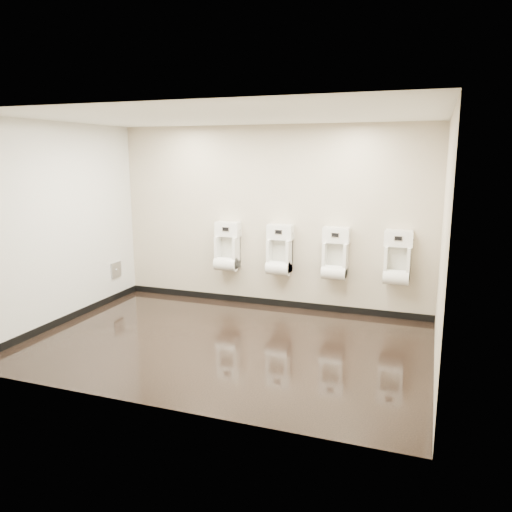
% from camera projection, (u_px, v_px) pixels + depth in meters
% --- Properties ---
extents(ground, '(5.00, 3.50, 0.00)m').
position_uv_depth(ground, '(227.00, 343.00, 6.36)').
color(ground, black).
rests_on(ground, ground).
extents(ceiling, '(5.00, 3.50, 0.00)m').
position_uv_depth(ceiling, '(224.00, 116.00, 5.81)').
color(ceiling, silver).
extents(back_wall, '(5.00, 0.02, 2.80)m').
position_uv_depth(back_wall, '(270.00, 218.00, 7.70)').
color(back_wall, beige).
rests_on(back_wall, ground).
extents(front_wall, '(5.00, 0.02, 2.80)m').
position_uv_depth(front_wall, '(149.00, 263.00, 4.47)').
color(front_wall, beige).
rests_on(front_wall, ground).
extents(left_wall, '(0.02, 3.50, 2.80)m').
position_uv_depth(left_wall, '(60.00, 225.00, 6.91)').
color(left_wall, beige).
rests_on(left_wall, ground).
extents(right_wall, '(0.02, 3.50, 2.80)m').
position_uv_depth(right_wall, '(443.00, 247.00, 5.26)').
color(right_wall, beige).
rests_on(right_wall, ground).
extents(tile_overlay_left, '(0.01, 3.50, 2.80)m').
position_uv_depth(tile_overlay_left, '(60.00, 225.00, 6.91)').
color(tile_overlay_left, white).
rests_on(tile_overlay_left, ground).
extents(skirting_back, '(5.00, 0.02, 0.10)m').
position_uv_depth(skirting_back, '(269.00, 302.00, 7.96)').
color(skirting_back, black).
rests_on(skirting_back, ground).
extents(skirting_left, '(0.02, 3.50, 0.10)m').
position_uv_depth(skirting_left, '(68.00, 318.00, 7.18)').
color(skirting_left, black).
rests_on(skirting_left, ground).
extents(access_panel, '(0.04, 0.25, 0.25)m').
position_uv_depth(access_panel, '(116.00, 270.00, 8.19)').
color(access_panel, '#9E9EA3').
rests_on(access_panel, left_wall).
extents(urinal_0, '(0.40, 0.30, 0.75)m').
position_uv_depth(urinal_0, '(227.00, 250.00, 7.90)').
color(urinal_0, white).
rests_on(urinal_0, back_wall).
extents(urinal_1, '(0.40, 0.30, 0.75)m').
position_uv_depth(urinal_1, '(279.00, 254.00, 7.62)').
color(urinal_1, white).
rests_on(urinal_1, back_wall).
extents(urinal_2, '(0.40, 0.30, 0.75)m').
position_uv_depth(urinal_2, '(335.00, 257.00, 7.33)').
color(urinal_2, white).
rests_on(urinal_2, back_wall).
extents(urinal_3, '(0.40, 0.30, 0.75)m').
position_uv_depth(urinal_3, '(397.00, 262.00, 7.04)').
color(urinal_3, white).
rests_on(urinal_3, back_wall).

